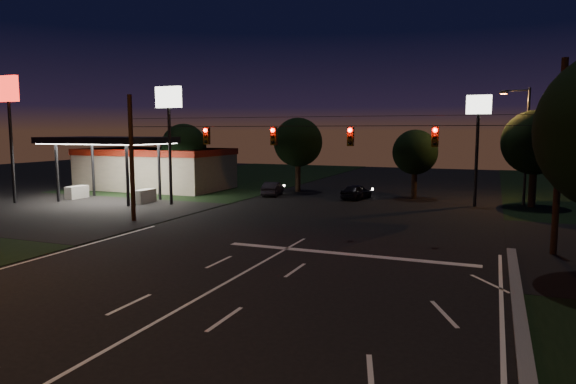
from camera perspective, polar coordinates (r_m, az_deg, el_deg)
The scene contains 17 objects.
ground at distance 15.73m, azimuth -16.68°, elevation -14.90°, with size 140.00×140.00×0.00m, color black.
cross_street_left at distance 40.46m, azimuth -24.74°, elevation -1.98°, with size 20.00×16.00×0.02m, color black.
stop_bar at distance 24.36m, azimuth 6.46°, elevation -6.86°, with size 12.00×0.50×0.01m, color silver.
utility_pole_right at distance 27.09m, azimuth 27.36°, elevation -6.21°, with size 0.30×0.30×9.00m, color black.
utility_pole_left at distance 34.34m, azimuth -16.75°, elevation -3.11°, with size 0.28×0.28×8.00m, color black.
signal_span at distance 27.88m, azimuth 2.56°, elevation 6.31°, with size 24.00×0.40×1.56m.
gas_station at distance 52.17m, azimuth -14.76°, elevation 2.89°, with size 14.20×16.10×5.25m.
pole_sign_left_near at distance 40.67m, azimuth -13.09°, elevation 8.37°, with size 2.20×0.30×9.10m.
pole_sign_left_far at distance 45.91m, azimuth -28.59°, elevation 8.32°, with size 2.00×0.30×10.00m.
pole_sign_right at distance 41.35m, azimuth 20.36°, elevation 7.07°, with size 1.80×0.30×8.40m.
street_light_right_far at distance 43.38m, azimuth 24.68°, elevation 5.53°, with size 2.20×0.35×9.00m.
tree_far_a at distance 49.63m, azimuth -11.40°, elevation 4.96°, with size 4.20×4.20×6.42m.
tree_far_b at distance 48.64m, azimuth 1.19°, elevation 5.47°, with size 4.60×4.60×6.98m.
tree_far_c at distance 44.91m, azimuth 13.98°, elevation 4.26°, with size 3.80×3.80×5.86m.
tree_far_d at distance 42.56m, azimuth 25.76°, elevation 4.90°, with size 4.80×4.80×7.30m.
car_oncoming_a at distance 43.71m, azimuth 7.60°, elevation 0.04°, with size 1.50×3.73×1.27m, color black.
car_oncoming_b at distance 45.77m, azimuth -1.71°, elevation 0.36°, with size 1.29×3.69×1.22m, color black.
Camera 1 is at (9.27, -11.33, 5.74)m, focal length 32.00 mm.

